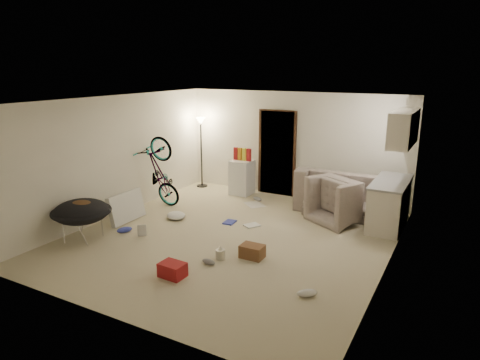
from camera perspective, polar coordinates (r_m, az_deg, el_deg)
The scene contains 38 objects.
floor at distance 7.99m, azimuth -1.14°, elevation -7.68°, with size 5.50×6.00×0.02m, color #C2B695.
ceiling at distance 7.40m, azimuth -1.24°, elevation 10.65°, with size 5.50×6.00×0.02m, color white.
wall_back at distance 10.27m, azimuth 7.18°, elevation 4.64°, with size 5.50×0.02×2.50m, color white.
wall_front at distance 5.31m, azimuth -17.56°, elevation -5.73°, with size 5.50×0.02×2.50m, color white.
wall_left at distance 9.25m, azimuth -16.24°, elevation 3.03°, with size 0.02×6.00×2.50m, color white.
wall_right at distance 6.72m, azimuth 19.73°, elevation -1.61°, with size 0.02×6.00×2.50m, color white.
doorway at distance 10.42m, azimuth 5.01°, elevation 3.56°, with size 0.85×0.10×2.04m, color black.
door_trim at distance 10.39m, azimuth 4.95°, elevation 3.54°, with size 0.97×0.04×2.10m, color #392113.
floor_lamp at distance 11.04m, azimuth -5.23°, elevation 5.71°, with size 0.28×0.28×1.81m.
kitchen_counter at distance 8.89m, azimuth 19.28°, elevation -3.09°, with size 0.60×1.50×0.88m, color beige.
counter_top at distance 8.77m, azimuth 19.54°, elevation -0.23°, with size 0.64×1.54×0.04m, color gray.
kitchen_uppers at distance 8.55m, azimuth 21.01°, elevation 6.47°, with size 0.38×1.40×0.65m, color beige.
sofa at distance 9.50m, azimuth 14.63°, elevation -2.24°, with size 2.32×0.91×0.68m, color #3C443C.
armchair at distance 8.99m, azimuth 13.84°, elevation -3.17°, with size 1.03×0.90×0.67m, color #3C443C.
bicycle at distance 9.74m, azimuth -10.55°, elevation -1.00°, with size 0.57×1.65×0.86m, color black.
book_asset at distance 8.23m, azimuth -13.48°, elevation -7.28°, with size 0.16×0.22×0.02m, color maroon.
mini_fridge at distance 10.51m, azimuth 0.25°, elevation 0.37°, with size 0.50×0.50×0.85m, color white.
snack_box_0 at distance 10.46m, azimuth -0.57°, elevation 3.55°, with size 0.10×0.07×0.30m, color maroon.
snack_box_1 at distance 10.40m, azimuth 0.01°, elevation 3.49°, with size 0.10×0.07×0.30m, color #B77316.
snack_box_2 at distance 10.34m, azimuth 0.60°, elevation 3.42°, with size 0.10×0.07×0.30m, color yellow.
snack_box_3 at distance 10.29m, azimuth 1.19°, elevation 3.36°, with size 0.10×0.07×0.30m, color maroon.
saucer_chair at distance 8.22m, azimuth -20.33°, elevation -4.61°, with size 1.06×1.06×0.75m.
hoodie at distance 8.10m, azimuth -20.39°, elevation -3.34°, with size 0.48×0.40×0.22m, color #52331C.
sofa_drape at distance 9.70m, azimuth 9.27°, elevation -0.35°, with size 0.56×0.46×0.28m, color black.
tv_box at distance 8.99m, azimuth -14.91°, elevation -3.51°, with size 0.11×0.90×0.60m, color silver.
drink_case_a at distance 7.15m, azimuth 1.64°, elevation -9.49°, with size 0.38×0.27×0.22m, color brown.
drink_case_b at distance 6.62m, azimuth -8.98°, elevation -11.75°, with size 0.38×0.28×0.22m, color maroon.
juicer at distance 7.11m, azimuth -2.65°, elevation -9.75°, with size 0.16×0.16×0.23m.
newspaper at distance 9.80m, azimuth 1.98°, elevation -3.29°, with size 0.37×0.48×0.01m, color beige.
book_blue at distance 8.68m, azimuth -1.40°, elevation -5.64°, with size 0.21×0.28×0.03m, color #2E38A6.
book_white at distance 8.51m, azimuth 1.60°, elevation -6.06°, with size 0.22×0.29×0.03m, color silver.
shoe_0 at distance 9.79m, azimuth 10.29°, elevation -3.27°, with size 0.25×0.10×0.09m, color #2E38A6.
shoe_1 at distance 10.05m, azimuth 2.34°, elevation -2.54°, with size 0.26×0.11×0.10m, color slate.
shoe_2 at distance 8.47m, azimuth -15.15°, elevation -6.42°, with size 0.29×0.12×0.11m, color #2E38A6.
shoe_3 at distance 6.95m, azimuth -4.20°, elevation -10.83°, with size 0.25×0.10×0.09m, color slate.
shoe_4 at distance 6.13m, azimuth 8.94°, elevation -14.67°, with size 0.29×0.12×0.11m, color white.
clothes_lump_b at distance 9.86m, azimuth 10.42°, elevation -3.03°, with size 0.41×0.36×0.13m, color black.
clothes_lump_c at distance 8.99m, azimuth -8.53°, elevation -4.70°, with size 0.44×0.38×0.14m, color silver.
Camera 1 is at (3.66, -6.41, 3.06)m, focal length 32.00 mm.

